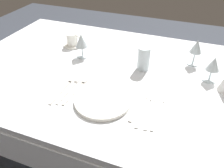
# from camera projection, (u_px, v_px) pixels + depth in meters

# --- Properties ---
(ground_plane) EXTENTS (6.00, 6.00, 0.00)m
(ground_plane) POSITION_uv_depth(u_px,v_px,m) (117.00, 155.00, 1.66)
(ground_plane) COLOR #383D47
(dining_table) EXTENTS (1.80, 1.11, 0.74)m
(dining_table) POSITION_uv_depth(u_px,v_px,m) (118.00, 84.00, 1.27)
(dining_table) COLOR white
(dining_table) RESTS_ON ground
(dinner_plate) EXTENTS (0.26, 0.26, 0.02)m
(dinner_plate) POSITION_uv_depth(u_px,v_px,m) (103.00, 100.00, 1.01)
(dinner_plate) COLOR white
(dinner_plate) RESTS_ON dining_table
(fork_outer) EXTENTS (0.03, 0.22, 0.00)m
(fork_outer) POSITION_uv_depth(u_px,v_px,m) (77.00, 90.00, 1.09)
(fork_outer) COLOR beige
(fork_outer) RESTS_ON dining_table
(fork_inner) EXTENTS (0.02, 0.22, 0.00)m
(fork_inner) POSITION_uv_depth(u_px,v_px,m) (70.00, 89.00, 1.09)
(fork_inner) COLOR beige
(fork_inner) RESTS_ON dining_table
(fork_salad) EXTENTS (0.02, 0.22, 0.00)m
(fork_salad) POSITION_uv_depth(u_px,v_px,m) (63.00, 89.00, 1.09)
(fork_salad) COLOR beige
(fork_salad) RESTS_ON dining_table
(dinner_knife) EXTENTS (0.03, 0.21, 0.00)m
(dinner_knife) POSITION_uv_depth(u_px,v_px,m) (137.00, 107.00, 0.99)
(dinner_knife) COLOR beige
(dinner_knife) RESTS_ON dining_table
(spoon_soup) EXTENTS (0.03, 0.22, 0.01)m
(spoon_soup) POSITION_uv_depth(u_px,v_px,m) (145.00, 107.00, 0.99)
(spoon_soup) COLOR beige
(spoon_soup) RESTS_ON dining_table
(spoon_dessert) EXTENTS (0.03, 0.22, 0.01)m
(spoon_dessert) POSITION_uv_depth(u_px,v_px,m) (151.00, 108.00, 0.98)
(spoon_dessert) COLOR beige
(spoon_dessert) RESTS_ON dining_table
(spoon_tea) EXTENTS (0.03, 0.22, 0.01)m
(spoon_tea) POSITION_uv_depth(u_px,v_px,m) (159.00, 109.00, 0.97)
(spoon_tea) COLOR beige
(spoon_tea) RESTS_ON dining_table
(saucer_left) EXTENTS (0.12, 0.12, 0.01)m
(saucer_left) POSITION_uv_depth(u_px,v_px,m) (73.00, 45.00, 1.48)
(saucer_left) COLOR white
(saucer_left) RESTS_ON dining_table
(coffee_cup_left) EXTENTS (0.10, 0.07, 0.07)m
(coffee_cup_left) POSITION_uv_depth(u_px,v_px,m) (72.00, 39.00, 1.45)
(coffee_cup_left) COLOR white
(coffee_cup_left) RESTS_ON saucer_left
(wine_glass_centre) EXTENTS (0.07, 0.07, 0.15)m
(wine_glass_centre) POSITION_uv_depth(u_px,v_px,m) (81.00, 42.00, 1.30)
(wine_glass_centre) COLOR silver
(wine_glass_centre) RESTS_ON dining_table
(wine_glass_left) EXTENTS (0.07, 0.07, 0.13)m
(wine_glass_left) POSITION_uv_depth(u_px,v_px,m) (213.00, 65.00, 1.10)
(wine_glass_left) COLOR silver
(wine_glass_left) RESTS_ON dining_table
(wine_glass_right) EXTENTS (0.07, 0.07, 0.15)m
(wine_glass_right) POSITION_uv_depth(u_px,v_px,m) (196.00, 48.00, 1.23)
(wine_glass_right) COLOR silver
(wine_glass_right) RESTS_ON dining_table
(drink_tumbler) EXTENTS (0.07, 0.07, 0.13)m
(drink_tumbler) POSITION_uv_depth(u_px,v_px,m) (144.00, 58.00, 1.21)
(drink_tumbler) COLOR silver
(drink_tumbler) RESTS_ON dining_table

